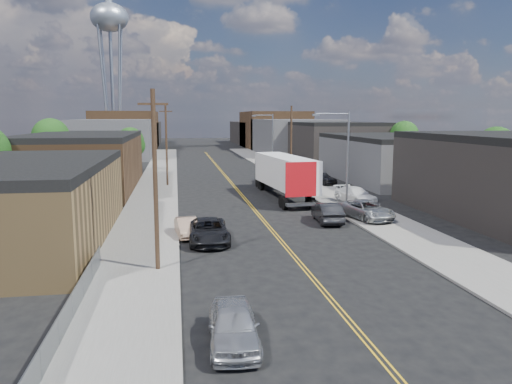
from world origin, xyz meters
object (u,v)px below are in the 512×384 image
object	(u,v)px
semi_truck	(281,173)
car_left_a	(233,325)
car_right_oncoming	(327,212)
car_right_lot_b	(356,195)
car_left_c	(208,231)
car_right_lot_a	(366,210)
car_ahead_truck	(267,177)
car_left_b	(187,227)
car_right_lot_c	(322,178)
water_tower	(110,23)

from	to	relation	value
semi_truck	car_left_a	bearing A→B (deg)	-110.02
car_right_oncoming	car_right_lot_b	distance (m)	9.36
semi_truck	car_right_lot_b	world-z (taller)	semi_truck
car_left_a	car_right_lot_b	xyz separation A→B (m)	(15.35, 28.53, 0.14)
car_left_c	semi_truck	bearing A→B (deg)	64.02
car_left_c	car_right_lot_a	bearing A→B (deg)	21.08
car_ahead_truck	car_left_a	bearing A→B (deg)	-94.27
car_left_c	car_left_b	bearing A→B (deg)	124.87
car_left_c	car_ahead_truck	xyz separation A→B (m)	(9.50, 29.82, -0.06)
semi_truck	car_left_b	distance (m)	19.82
car_right_lot_b	car_right_lot_c	distance (m)	14.03
car_left_a	car_right_lot_b	bearing A→B (deg)	64.73
car_right_lot_b	car_right_lot_a	bearing A→B (deg)	-118.24
car_left_a	car_left_b	xyz separation A→B (m)	(-1.32, 17.71, -0.11)
water_tower	car_right_lot_c	world-z (taller)	water_tower
car_left_b	car_right_lot_b	world-z (taller)	car_right_lot_b
water_tower	car_right_lot_c	bearing A→B (deg)	-63.83
car_right_oncoming	car_right_lot_b	world-z (taller)	car_right_lot_b
car_right_lot_a	car_left_c	bearing A→B (deg)	-172.72
car_left_b	car_right_lot_a	world-z (taller)	car_right_lot_a
car_left_b	car_right_lot_b	bearing A→B (deg)	26.38
car_right_oncoming	car_right_lot_c	size ratio (longest dim) A/B	1.10
car_right_lot_a	car_ahead_truck	xyz separation A→B (m)	(-3.89, 24.62, -0.17)
car_left_a	car_ahead_truck	distance (m)	46.52
semi_truck	car_right_lot_a	world-z (taller)	semi_truck
car_right_lot_a	car_ahead_truck	size ratio (longest dim) A/B	1.03
water_tower	car_ahead_truck	bearing A→B (deg)	-67.57
car_right_oncoming	semi_truck	bearing A→B (deg)	-81.92
car_left_c	car_right_lot_c	xyz separation A→B (m)	(16.00, 26.84, 0.12)
car_left_a	car_left_b	size ratio (longest dim) A/B	1.13
car_left_a	water_tower	bearing A→B (deg)	101.77
semi_truck	car_left_c	xyz separation A→B (m)	(-9.07, -18.72, -1.76)
car_left_c	car_right_lot_a	world-z (taller)	car_right_lot_a
car_right_oncoming	car_ahead_truck	size ratio (longest dim) A/B	0.92
car_left_b	car_ahead_truck	size ratio (longest dim) A/B	0.76
car_left_a	car_right_lot_a	size ratio (longest dim) A/B	0.83
car_right_lot_a	car_right_oncoming	bearing A→B (deg)	167.89
car_left_a	car_right_oncoming	distance (m)	23.11
semi_truck	car_ahead_truck	bearing A→B (deg)	82.65
car_right_oncoming	car_right_lot_c	world-z (taller)	car_right_lot_c
car_left_c	car_right_lot_b	world-z (taller)	car_right_lot_b
car_right_oncoming	car_right_lot_c	bearing A→B (deg)	-101.23
car_left_c	car_right_lot_b	xyz separation A→B (m)	(15.27, 12.82, 0.12)
car_left_a	car_left_c	size ratio (longest dim) A/B	0.79
semi_truck	car_left_c	bearing A→B (deg)	-121.00
semi_truck	car_right_lot_b	bearing A→B (deg)	-48.69
car_left_c	car_right_lot_c	world-z (taller)	car_right_lot_c
car_right_lot_a	car_right_lot_b	distance (m)	7.86
semi_truck	car_left_b	size ratio (longest dim) A/B	4.25
car_left_a	car_right_oncoming	size ratio (longest dim) A/B	0.92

